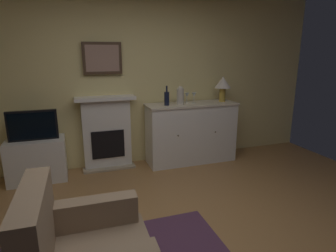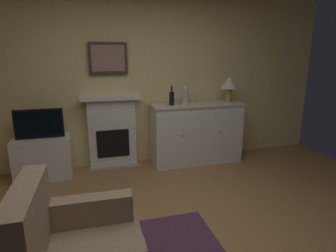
# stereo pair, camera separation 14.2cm
# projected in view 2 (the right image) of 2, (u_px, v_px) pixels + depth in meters

# --- Properties ---
(wall_rear) EXTENTS (6.36, 0.06, 2.70)m
(wall_rear) POSITION_uv_depth(u_px,v_px,m) (133.00, 77.00, 4.30)
(wall_rear) COLOR #EAD68C
(wall_rear) RESTS_ON ground_plane
(fireplace_unit) EXTENTS (0.87, 0.30, 1.10)m
(fireplace_unit) POSITION_uv_depth(u_px,v_px,m) (112.00, 132.00, 4.29)
(fireplace_unit) COLOR white
(fireplace_unit) RESTS_ON ground_plane
(framed_picture) EXTENTS (0.55, 0.04, 0.45)m
(framed_picture) POSITION_uv_depth(u_px,v_px,m) (108.00, 58.00, 4.06)
(framed_picture) COLOR #473323
(sideboard_cabinet) EXTENTS (1.43, 0.49, 0.95)m
(sideboard_cabinet) POSITION_uv_depth(u_px,v_px,m) (196.00, 133.00, 4.48)
(sideboard_cabinet) COLOR white
(sideboard_cabinet) RESTS_ON ground_plane
(table_lamp) EXTENTS (0.26, 0.26, 0.40)m
(table_lamp) POSITION_uv_depth(u_px,v_px,m) (229.00, 84.00, 4.43)
(table_lamp) COLOR #B79338
(table_lamp) RESTS_ON sideboard_cabinet
(wine_bottle) EXTENTS (0.08, 0.08, 0.29)m
(wine_bottle) POSITION_uv_depth(u_px,v_px,m) (172.00, 98.00, 4.19)
(wine_bottle) COLOR black
(wine_bottle) RESTS_ON sideboard_cabinet
(wine_glass_left) EXTENTS (0.07, 0.07, 0.16)m
(wine_glass_left) POSITION_uv_depth(u_px,v_px,m) (192.00, 96.00, 4.34)
(wine_glass_left) COLOR silver
(wine_glass_left) RESTS_ON sideboard_cabinet
(wine_glass_center) EXTENTS (0.07, 0.07, 0.16)m
(wine_glass_center) POSITION_uv_depth(u_px,v_px,m) (199.00, 96.00, 4.35)
(wine_glass_center) COLOR silver
(wine_glass_center) RESTS_ON sideboard_cabinet
(vase_decorative) EXTENTS (0.11, 0.11, 0.28)m
(vase_decorative) POSITION_uv_depth(u_px,v_px,m) (185.00, 96.00, 4.23)
(vase_decorative) COLOR beige
(vase_decorative) RESTS_ON sideboard_cabinet
(tv_cabinet) EXTENTS (0.75, 0.42, 0.59)m
(tv_cabinet) POSITION_uv_depth(u_px,v_px,m) (43.00, 158.00, 3.94)
(tv_cabinet) COLOR white
(tv_cabinet) RESTS_ON ground_plane
(tv_set) EXTENTS (0.62, 0.07, 0.40)m
(tv_set) POSITION_uv_depth(u_px,v_px,m) (39.00, 124.00, 3.80)
(tv_set) COLOR black
(tv_set) RESTS_ON tv_cabinet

